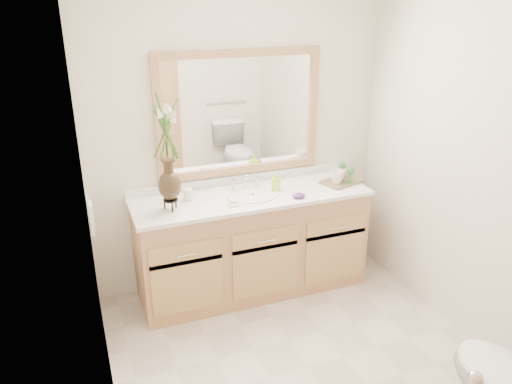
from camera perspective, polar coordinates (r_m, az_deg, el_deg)
name	(u,v)px	position (r m, az deg, el deg)	size (l,w,h in m)	color
floor	(307,367)	(3.47, 5.85, -19.23)	(2.60, 2.60, 0.00)	beige
wall_back	(239,139)	(3.96, -1.95, 6.10)	(2.40, 0.02, 2.40)	silver
wall_front	(493,334)	(1.93, 25.44, -14.40)	(2.40, 0.02, 2.40)	silver
wall_left	(94,231)	(2.54, -18.03, -4.28)	(0.02, 2.60, 2.40)	silver
wall_right	(481,172)	(3.53, 24.33, 2.14)	(0.02, 2.60, 2.40)	silver
vanity	(252,244)	(4.01, -0.45, -6.01)	(1.80, 0.55, 0.80)	tan
counter	(252,197)	(3.84, -0.47, -0.52)	(1.84, 0.57, 0.03)	white
sink	(253,202)	(3.84, -0.37, -1.15)	(0.38, 0.34, 0.23)	white
mirror	(240,114)	(3.89, -1.88, 8.93)	(1.32, 0.04, 0.97)	white
switch_plate	(91,212)	(3.33, -18.34, -2.18)	(0.02, 0.12, 0.12)	white
flower_vase	(166,138)	(3.44, -10.21, 6.09)	(0.19, 0.19, 0.78)	black
tumbler	(188,195)	(3.75, -7.79, -0.29)	(0.07, 0.07, 0.09)	white
soap_dish	(234,203)	(3.65, -2.51, -1.28)	(0.11, 0.11, 0.04)	white
soap_bottle	(276,182)	(3.90, 2.32, 1.16)	(0.06, 0.06, 0.14)	#A9E636
purple_dish	(299,196)	(3.78, 4.91, -0.40)	(0.10, 0.08, 0.04)	#502775
tray	(342,182)	(4.13, 9.76, 1.18)	(0.33, 0.22, 0.02)	brown
mug_left	(337,177)	(4.05, 9.20, 1.70)	(0.11, 0.10, 0.11)	white
mug_right	(340,175)	(4.13, 9.56, 1.97)	(0.09, 0.09, 0.09)	white
goblet_front	(351,172)	(4.08, 10.75, 2.31)	(0.06, 0.06, 0.14)	#287A33
goblet_back	(342,167)	(4.19, 9.79, 2.85)	(0.06, 0.06, 0.13)	#287A33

